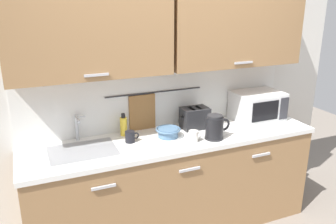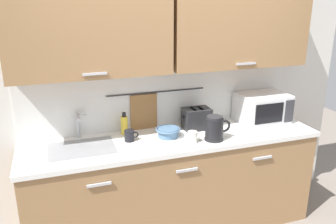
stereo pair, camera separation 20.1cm
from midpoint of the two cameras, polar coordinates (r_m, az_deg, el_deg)
counter_unit at (r=3.19m, az=-1.10°, el=-11.49°), size 2.53×0.64×0.90m
back_wall_assembly at (r=3.03m, az=-2.70°, el=8.44°), size 3.70×0.41×2.50m
sink_faucet at (r=2.98m, az=-16.41°, el=-2.02°), size 0.09×0.17×0.22m
microwave at (r=3.47m, az=12.69°, el=0.99°), size 0.46×0.35×0.27m
electric_kettle at (r=2.94m, az=5.69°, el=-2.50°), size 0.23×0.16×0.21m
dish_soap_bottle at (r=3.04m, az=-9.11°, el=-2.24°), size 0.06×0.06×0.20m
mug_near_sink at (r=2.91m, az=-8.12°, el=-4.01°), size 0.12×0.08×0.09m
mixing_bowl at (r=2.98m, az=-1.91°, el=-3.28°), size 0.21×0.21×0.08m
toaster at (r=3.17m, az=2.57°, el=-0.96°), size 0.26×0.17×0.19m
mug_by_kettle at (r=2.89m, az=2.21°, el=-3.99°), size 0.12×0.08×0.09m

